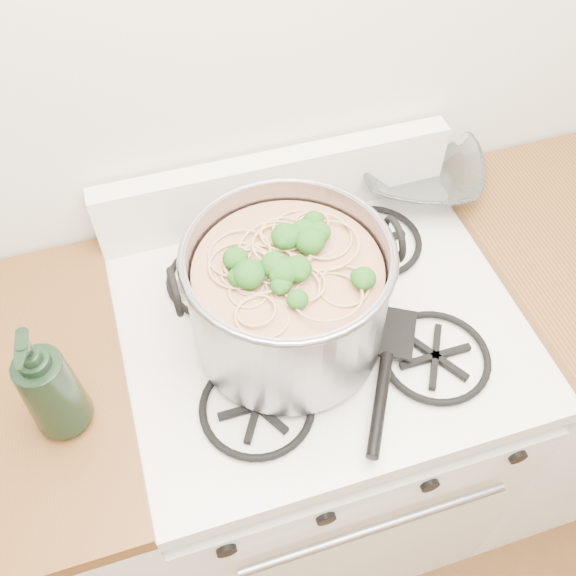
# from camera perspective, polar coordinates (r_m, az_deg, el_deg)

# --- Properties ---
(gas_range) EXTENTS (0.76, 0.66, 0.92)m
(gas_range) POSITION_cam_1_polar(r_m,az_deg,el_deg) (1.64, 2.31, -12.24)
(gas_range) COLOR white
(gas_range) RESTS_ON ground
(counter_left) EXTENTS (0.25, 0.65, 0.92)m
(counter_left) POSITION_cam_1_polar(r_m,az_deg,el_deg) (1.62, -15.61, -16.17)
(counter_left) COLOR silver
(counter_left) RESTS_ON ground
(stock_pot) EXTENTS (0.38, 0.35, 0.24)m
(stock_pot) POSITION_cam_1_polar(r_m,az_deg,el_deg) (1.11, -0.00, -0.80)
(stock_pot) COLOR gray
(stock_pot) RESTS_ON gas_range
(spatula) EXTENTS (0.41, 0.41, 0.02)m
(spatula) POSITION_cam_1_polar(r_m,az_deg,el_deg) (1.20, 9.12, -3.69)
(spatula) COLOR black
(spatula) RESTS_ON gas_range
(glass_bowl) EXTENTS (0.14, 0.14, 0.03)m
(glass_bowl) POSITION_cam_1_polar(r_m,az_deg,el_deg) (1.49, 11.65, 9.56)
(glass_bowl) COLOR white
(glass_bowl) RESTS_ON gas_range
(bottle) EXTENTS (0.11, 0.11, 0.25)m
(bottle) POSITION_cam_1_polar(r_m,az_deg,el_deg) (1.07, -20.64, -7.93)
(bottle) COLOR black
(bottle) RESTS_ON counter_left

